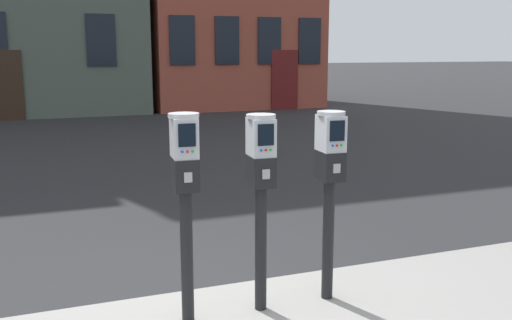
# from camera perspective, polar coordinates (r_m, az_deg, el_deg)

# --- Properties ---
(ground_plane) EXTENTS (160.00, 160.00, 0.00)m
(ground_plane) POSITION_cam_1_polar(r_m,az_deg,el_deg) (4.87, -5.57, -14.91)
(ground_plane) COLOR #28282B
(parking_meter_near_kerb) EXTENTS (0.23, 0.26, 1.54)m
(parking_meter_near_kerb) POSITION_cam_1_polar(r_m,az_deg,el_deg) (4.12, -6.98, -2.03)
(parking_meter_near_kerb) COLOR black
(parking_meter_near_kerb) RESTS_ON sidewalk_slab
(parking_meter_twin_adjacent) EXTENTS (0.23, 0.26, 1.51)m
(parking_meter_twin_adjacent) POSITION_cam_1_polar(r_m,az_deg,el_deg) (4.30, 0.48, -1.71)
(parking_meter_twin_adjacent) COLOR black
(parking_meter_twin_adjacent) RESTS_ON sidewalk_slab
(parking_meter_end_of_row) EXTENTS (0.23, 0.26, 1.51)m
(parking_meter_end_of_row) POSITION_cam_1_polar(r_m,az_deg,el_deg) (4.53, 7.25, -1.13)
(parking_meter_end_of_row) COLOR black
(parking_meter_end_of_row) RESTS_ON sidewalk_slab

